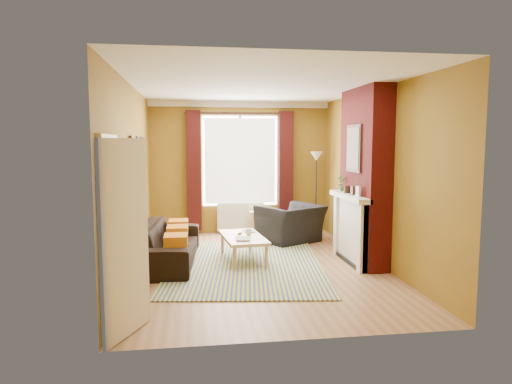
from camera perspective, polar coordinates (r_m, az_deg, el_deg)
ground at (r=7.31m, az=0.28°, el=-9.21°), size 5.50×5.50×0.00m
room_walls at (r=7.45m, az=4.75°, el=1.85°), size 3.82×5.54×2.83m
striped_rug at (r=7.31m, az=-1.27°, el=-9.14°), size 2.75×3.55×0.02m
sofa at (r=7.54m, az=-10.95°, el=-6.33°), size 1.03×2.26×0.64m
armchair at (r=8.96m, az=4.32°, el=-3.96°), size 1.45×1.40×0.73m
coffee_table at (r=7.54m, az=-1.64°, el=-5.83°), size 0.74×1.30×0.41m
wicker_stool at (r=9.62m, az=0.29°, el=-3.91°), size 0.51×0.51×0.50m
floor_lamp at (r=9.59m, az=7.55°, el=2.82°), size 0.33×0.33×1.75m
book_a at (r=7.24m, az=-2.54°, el=-5.88°), size 0.24×0.31×0.03m
book_b at (r=7.85m, az=-1.51°, el=-4.95°), size 0.21×0.27×0.02m
mug at (r=7.56m, az=-0.93°, el=-5.06°), size 0.14×0.14×0.10m
tv_remote at (r=7.70m, az=-2.04°, el=-5.16°), size 0.10×0.17×0.02m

